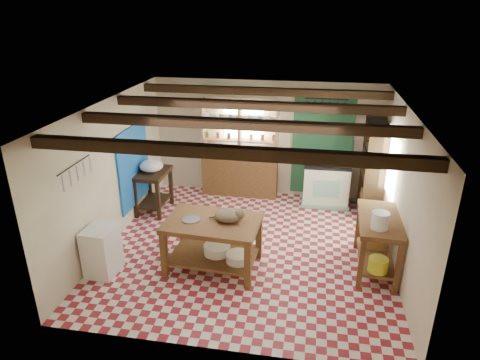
% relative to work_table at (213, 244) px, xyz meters
% --- Properties ---
extents(floor, '(5.00, 5.00, 0.02)m').
position_rel_work_table_xyz_m(floor, '(0.48, 0.67, -0.44)').
color(floor, maroon).
rests_on(floor, ground).
extents(ceiling, '(5.00, 5.00, 0.02)m').
position_rel_work_table_xyz_m(ceiling, '(0.48, 0.67, 2.17)').
color(ceiling, '#4A4A4F').
rests_on(ceiling, wall_back).
extents(wall_back, '(5.00, 0.04, 2.60)m').
position_rel_work_table_xyz_m(wall_back, '(0.48, 3.17, 0.87)').
color(wall_back, beige).
rests_on(wall_back, floor).
extents(wall_front, '(5.00, 0.04, 2.60)m').
position_rel_work_table_xyz_m(wall_front, '(0.48, -1.83, 0.87)').
color(wall_front, beige).
rests_on(wall_front, floor).
extents(wall_left, '(0.04, 5.00, 2.60)m').
position_rel_work_table_xyz_m(wall_left, '(-2.02, 0.67, 0.87)').
color(wall_left, beige).
rests_on(wall_left, floor).
extents(wall_right, '(0.04, 5.00, 2.60)m').
position_rel_work_table_xyz_m(wall_right, '(2.98, 0.67, 0.87)').
color(wall_right, beige).
rests_on(wall_right, floor).
extents(ceiling_beams, '(5.00, 3.80, 0.15)m').
position_rel_work_table_xyz_m(ceiling_beams, '(0.48, 0.67, 2.05)').
color(ceiling_beams, '#342112').
rests_on(ceiling_beams, ceiling).
extents(blue_wall_patch, '(0.04, 1.40, 1.60)m').
position_rel_work_table_xyz_m(blue_wall_patch, '(-1.99, 1.57, 0.67)').
color(blue_wall_patch, blue).
rests_on(blue_wall_patch, wall_left).
extents(green_wall_patch, '(1.30, 0.04, 2.30)m').
position_rel_work_table_xyz_m(green_wall_patch, '(1.73, 3.14, 0.82)').
color(green_wall_patch, '#215332').
rests_on(green_wall_patch, wall_back).
extents(window_back, '(0.90, 0.02, 0.80)m').
position_rel_work_table_xyz_m(window_back, '(-0.02, 3.15, 1.27)').
color(window_back, silver).
rests_on(window_back, wall_back).
extents(window_right, '(0.02, 1.30, 1.20)m').
position_rel_work_table_xyz_m(window_right, '(2.96, 1.67, 0.97)').
color(window_right, silver).
rests_on(window_right, wall_right).
extents(utensil_rail, '(0.06, 0.90, 0.28)m').
position_rel_work_table_xyz_m(utensil_rail, '(-1.96, -0.53, 1.35)').
color(utensil_rail, black).
rests_on(utensil_rail, wall_left).
extents(pot_rack, '(0.86, 0.12, 0.36)m').
position_rel_work_table_xyz_m(pot_rack, '(1.73, 2.72, 1.75)').
color(pot_rack, black).
rests_on(pot_rack, ceiling).
extents(shelving_unit, '(1.70, 0.34, 2.20)m').
position_rel_work_table_xyz_m(shelving_unit, '(-0.07, 2.98, 0.67)').
color(shelving_unit, tan).
rests_on(shelving_unit, floor).
extents(tall_rack, '(0.40, 0.86, 2.00)m').
position_rel_work_table_xyz_m(tall_rack, '(2.76, 2.47, 0.57)').
color(tall_rack, '#342112').
rests_on(tall_rack, floor).
extents(work_table, '(1.58, 1.11, 0.86)m').
position_rel_work_table_xyz_m(work_table, '(0.00, 0.00, 0.00)').
color(work_table, brown).
rests_on(work_table, floor).
extents(stove, '(0.99, 0.67, 0.96)m').
position_rel_work_table_xyz_m(stove, '(1.87, 2.82, 0.05)').
color(stove, beige).
rests_on(stove, floor).
extents(prep_table, '(0.62, 0.90, 0.90)m').
position_rel_work_table_xyz_m(prep_table, '(-1.72, 1.82, 0.02)').
color(prep_table, '#342112').
rests_on(prep_table, floor).
extents(white_cabinet, '(0.48, 0.57, 0.82)m').
position_rel_work_table_xyz_m(white_cabinet, '(-1.74, -0.49, -0.02)').
color(white_cabinet, white).
rests_on(white_cabinet, floor).
extents(right_counter, '(0.72, 1.35, 0.95)m').
position_rel_work_table_xyz_m(right_counter, '(2.66, 0.39, 0.05)').
color(right_counter, brown).
rests_on(right_counter, floor).
extents(cat, '(0.47, 0.38, 0.20)m').
position_rel_work_table_xyz_m(cat, '(0.25, 0.03, 0.53)').
color(cat, olive).
rests_on(cat, work_table).
extents(steel_tray, '(0.32, 0.32, 0.02)m').
position_rel_work_table_xyz_m(steel_tray, '(-0.35, -0.03, 0.44)').
color(steel_tray, '#B6B4BD').
rests_on(steel_tray, work_table).
extents(basin_large, '(0.48, 0.48, 0.16)m').
position_rel_work_table_xyz_m(basin_large, '(0.05, 0.05, -0.12)').
color(basin_large, white).
rests_on(basin_large, work_table).
extents(basin_small, '(0.42, 0.42, 0.14)m').
position_rel_work_table_xyz_m(basin_small, '(0.44, -0.13, -0.13)').
color(basin_small, white).
rests_on(basin_small, work_table).
extents(kettle_left, '(0.22, 0.22, 0.24)m').
position_rel_work_table_xyz_m(kettle_left, '(1.62, 2.82, 0.65)').
color(kettle_left, '#B6B4BD').
rests_on(kettle_left, stove).
extents(kettle_right, '(0.16, 0.16, 0.19)m').
position_rel_work_table_xyz_m(kettle_right, '(1.97, 2.82, 0.62)').
color(kettle_right, black).
rests_on(kettle_right, stove).
extents(enamel_bowl, '(0.49, 0.49, 0.24)m').
position_rel_work_table_xyz_m(enamel_bowl, '(-1.72, 1.82, 0.59)').
color(enamel_bowl, white).
rests_on(enamel_bowl, prep_table).
extents(white_bucket, '(0.28, 0.28, 0.26)m').
position_rel_work_table_xyz_m(white_bucket, '(2.60, 0.05, 0.65)').
color(white_bucket, white).
rests_on(white_bucket, right_counter).
extents(wicker_basket, '(0.39, 0.32, 0.27)m').
position_rel_work_table_xyz_m(wicker_basket, '(2.67, 0.69, -0.04)').
color(wicker_basket, '#AB7E45').
rests_on(wicker_basket, right_counter).
extents(yellow_tub, '(0.31, 0.31, 0.22)m').
position_rel_work_table_xyz_m(yellow_tub, '(2.64, -0.05, -0.07)').
color(yellow_tub, yellow).
rests_on(yellow_tub, right_counter).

